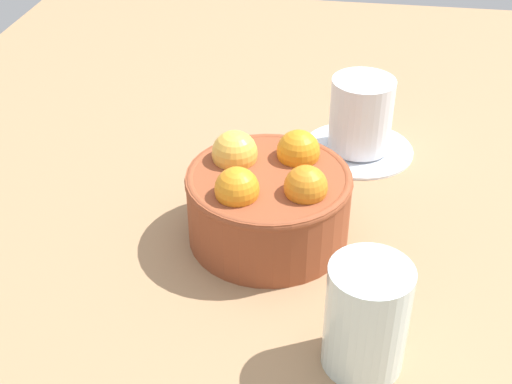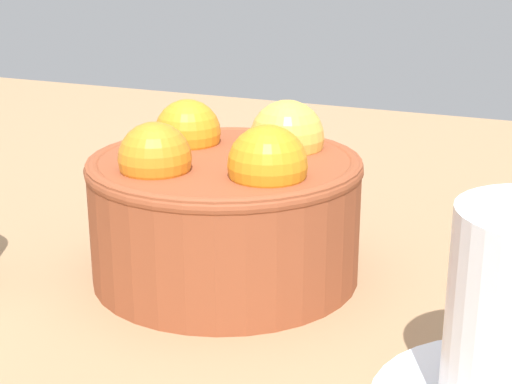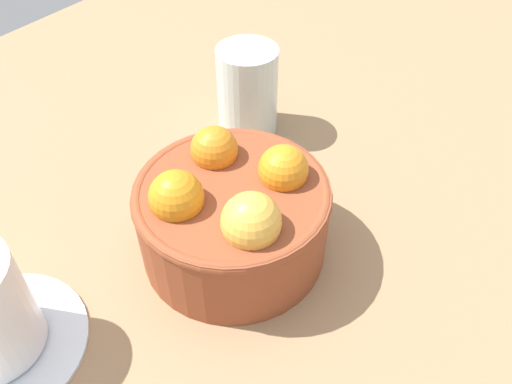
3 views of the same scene
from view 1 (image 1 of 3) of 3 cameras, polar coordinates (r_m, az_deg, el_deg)
name	(u,v)px [view 1 (image 1 of 3)]	position (r cm, az deg, el deg)	size (l,w,h in cm)	color
ground_plane	(268,253)	(68.66, 0.99, -5.07)	(137.65, 99.46, 4.40)	#997551
terracotta_bowl	(268,198)	(64.69, 1.02, -0.54)	(15.57, 15.57, 9.86)	brown
coffee_cup	(360,121)	(79.44, 8.64, 5.86)	(12.78, 12.78, 8.98)	white
water_glass	(366,318)	(52.94, 9.12, -10.22)	(6.33, 6.33, 9.32)	silver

